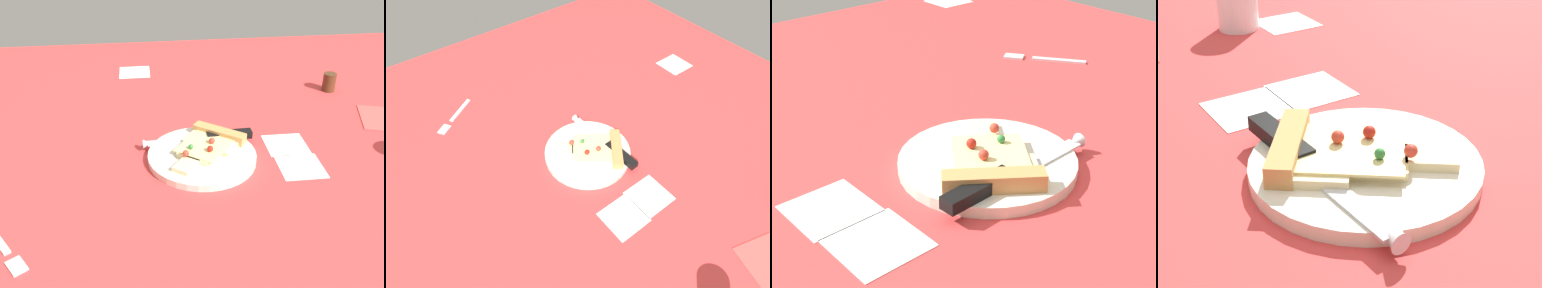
% 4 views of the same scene
% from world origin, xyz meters
% --- Properties ---
extents(ground_plane, '(1.56, 1.56, 0.03)m').
position_xyz_m(ground_plane, '(-0.00, 0.00, -0.01)').
color(ground_plane, '#D13838').
rests_on(ground_plane, ground).
extents(plate, '(0.23, 0.23, 0.02)m').
position_xyz_m(plate, '(0.00, 0.05, 0.01)').
color(plate, silver).
rests_on(plate, ground_plane).
extents(pizza_slice, '(0.19, 0.17, 0.03)m').
position_xyz_m(pizza_slice, '(0.02, 0.03, 0.02)').
color(pizza_slice, beige).
rests_on(pizza_slice, plate).
extents(knife, '(0.03, 0.24, 0.02)m').
position_xyz_m(knife, '(0.05, 0.02, 0.02)').
color(knife, silver).
rests_on(knife, plate).
extents(drinking_glass, '(0.07, 0.07, 0.09)m').
position_xyz_m(drinking_glass, '(-0.08, -0.43, 0.04)').
color(drinking_glass, white).
rests_on(drinking_glass, ground_plane).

